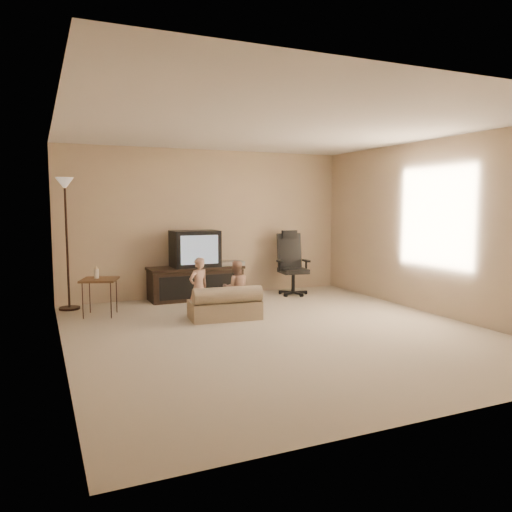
# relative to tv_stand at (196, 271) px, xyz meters

# --- Properties ---
(floor) EXTENTS (5.50, 5.50, 0.00)m
(floor) POSITION_rel_tv_stand_xyz_m (0.30, -2.49, -0.48)
(floor) COLOR #B7A691
(floor) RESTS_ON ground
(room_shell) EXTENTS (5.50, 5.50, 5.50)m
(room_shell) POSITION_rel_tv_stand_xyz_m (0.30, -2.49, 1.04)
(room_shell) COLOR silver
(room_shell) RESTS_ON floor
(tv_stand) EXTENTS (1.60, 0.60, 1.14)m
(tv_stand) POSITION_rel_tv_stand_xyz_m (0.00, 0.00, 0.00)
(tv_stand) COLOR black
(tv_stand) RESTS_ON floor
(office_chair) EXTENTS (0.58, 0.61, 1.12)m
(office_chair) POSITION_rel_tv_stand_xyz_m (1.66, -0.29, -0.07)
(office_chair) COLOR black
(office_chair) RESTS_ON floor
(side_table) EXTENTS (0.61, 0.61, 0.72)m
(side_table) POSITION_rel_tv_stand_xyz_m (-1.62, -0.67, 0.04)
(side_table) COLOR brown
(side_table) RESTS_ON floor
(floor_lamp) EXTENTS (0.31, 0.31, 1.97)m
(floor_lamp) POSITION_rel_tv_stand_xyz_m (-2.00, -0.05, 0.96)
(floor_lamp) COLOR black
(floor_lamp) RESTS_ON floor
(child_sofa) EXTENTS (1.01, 0.63, 0.47)m
(child_sofa) POSITION_rel_tv_stand_xyz_m (-0.06, -1.60, -0.28)
(child_sofa) COLOR #9D846A
(child_sofa) RESTS_ON floor
(toddler_left) EXTENTS (0.37, 0.32, 0.84)m
(toddler_left) POSITION_rel_tv_stand_xyz_m (-0.37, -1.35, -0.05)
(toddler_left) COLOR tan
(toddler_left) RESTS_ON floor
(toddler_right) EXTENTS (0.41, 0.28, 0.78)m
(toddler_right) POSITION_rel_tv_stand_xyz_m (0.17, -1.41, -0.08)
(toddler_right) COLOR tan
(toddler_right) RESTS_ON floor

